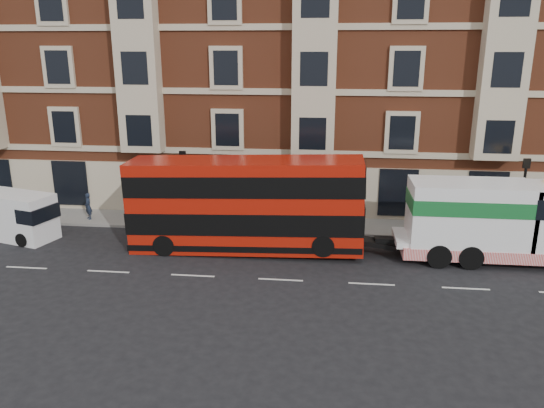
{
  "coord_description": "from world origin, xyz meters",
  "views": [
    {
      "loc": [
        2.03,
        -21.54,
        9.99
      ],
      "look_at": [
        -0.83,
        4.0,
        2.31
      ],
      "focal_mm": 35.0,
      "sensor_mm": 36.0,
      "label": 1
    }
  ],
  "objects": [
    {
      "name": "ground",
      "position": [
        0.0,
        0.0,
        0.0
      ],
      "size": [
        120.0,
        120.0,
        0.0
      ],
      "primitive_type": "plane",
      "color": "black",
      "rests_on": "ground"
    },
    {
      "name": "sidewalk",
      "position": [
        0.0,
        7.5,
        0.07
      ],
      "size": [
        90.0,
        3.0,
        0.15
      ],
      "primitive_type": "cube",
      "color": "slate",
      "rests_on": "ground"
    },
    {
      "name": "victorian_terrace",
      "position": [
        0.5,
        15.0,
        10.07
      ],
      "size": [
        45.0,
        12.0,
        20.4
      ],
      "color": "brown",
      "rests_on": "ground"
    },
    {
      "name": "lamp_post_west",
      "position": [
        -6.0,
        6.2,
        2.68
      ],
      "size": [
        0.35,
        0.15,
        4.35
      ],
      "color": "black",
      "rests_on": "sidewalk"
    },
    {
      "name": "lamp_post_east",
      "position": [
        12.0,
        6.2,
        2.68
      ],
      "size": [
        0.35,
        0.15,
        4.35
      ],
      "color": "black",
      "rests_on": "sidewalk"
    },
    {
      "name": "double_decker_bus",
      "position": [
        -2.09,
        3.39,
        2.49
      ],
      "size": [
        11.59,
        2.66,
        4.69
      ],
      "color": "#AE1709",
      "rests_on": "ground"
    },
    {
      "name": "tow_truck",
      "position": [
        9.97,
        3.39,
        2.05
      ],
      "size": [
        9.28,
        2.74,
        3.87
      ],
      "color": "white",
      "rests_on": "ground"
    },
    {
      "name": "box_van",
      "position": [
        -14.92,
        3.88,
        1.22
      ],
      "size": [
        5.11,
        3.15,
        2.48
      ],
      "rotation": [
        0.0,
        0.0,
        -0.28
      ],
      "color": "white",
      "rests_on": "ground"
    },
    {
      "name": "pedestrian",
      "position": [
        -12.08,
        6.93,
        0.93
      ],
      "size": [
        0.67,
        0.66,
        1.57
      ],
      "primitive_type": "imported",
      "rotation": [
        0.0,
        0.0,
        -0.75
      ],
      "color": "#1B2437",
      "rests_on": "sidewalk"
    }
  ]
}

